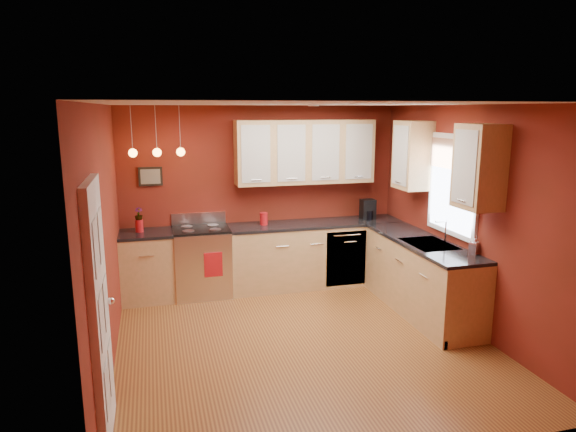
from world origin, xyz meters
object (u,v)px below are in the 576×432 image
object	(u,v)px
coffee_maker	(368,210)
gas_range	(202,261)
red_canister	(264,219)
sink	(429,246)
soap_pump	(475,245)

from	to	relation	value
coffee_maker	gas_range	bearing A→B (deg)	179.61
gas_range	coffee_maker	bearing A→B (deg)	0.27
coffee_maker	red_canister	bearing A→B (deg)	178.81
gas_range	coffee_maker	world-z (taller)	coffee_maker
coffee_maker	sink	bearing A→B (deg)	-84.93
gas_range	red_canister	bearing A→B (deg)	1.70
coffee_maker	soap_pump	world-z (taller)	coffee_maker
red_canister	sink	bearing A→B (deg)	-41.35
sink	coffee_maker	distance (m)	1.53
gas_range	coffee_maker	distance (m)	2.54
coffee_maker	soap_pump	distance (m)	2.10
red_canister	coffee_maker	world-z (taller)	coffee_maker
soap_pump	sink	bearing A→B (deg)	114.26
gas_range	coffee_maker	xyz separation A→B (m)	(2.47, 0.01, 0.60)
red_canister	soap_pump	size ratio (longest dim) A/B	0.82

